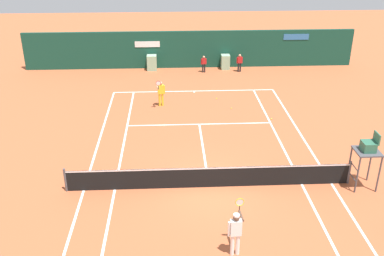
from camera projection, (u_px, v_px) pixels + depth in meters
The scene contains 11 objects.
ground_plane at pixel (208, 180), 19.29m from camera, with size 80.00×80.00×0.01m.
tennis_net at pixel (209, 177), 18.56m from camera, with size 12.10×0.10×1.07m.
sponsor_back_wall at pixel (190, 50), 33.52m from camera, with size 25.00×1.02×2.82m.
umpire_chair at pixel (368, 151), 18.11m from camera, with size 1.00×1.00×2.52m.
player_on_baseline at pixel (161, 91), 26.60m from camera, with size 0.53×0.74×1.81m.
player_near_side at pixel (236, 230), 14.60m from camera, with size 0.61×0.71×1.87m.
ball_kid_centre_post at pixel (204, 63), 32.68m from camera, with size 0.42×0.18×1.26m.
ball_kid_left_post at pixel (240, 62), 32.78m from camera, with size 0.45×0.19×1.35m.
tennis_ball_by_sideline at pixel (217, 98), 28.04m from camera, with size 0.07×0.07×0.07m, color #CCE033.
tennis_ball_near_service_line at pixel (231, 108), 26.56m from camera, with size 0.07×0.07×0.07m, color #CCE033.
tennis_ball_mid_court at pixel (271, 119), 25.14m from camera, with size 0.07×0.07×0.07m, color #CCE033.
Camera 1 is at (-1.55, -15.86, 10.27)m, focal length 41.24 mm.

